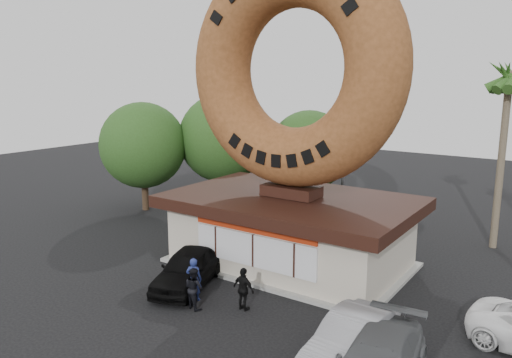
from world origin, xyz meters
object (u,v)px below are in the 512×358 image
object	(u,v)px
person_center	(194,288)
person_right	(244,289)
person_left	(194,279)
car_black	(188,268)
street_lamp	(346,144)
giant_donut	(293,69)
car_silver	(351,339)
donut_shop	(291,228)

from	to	relation	value
person_center	person_right	world-z (taller)	person_right
person_left	car_black	distance (m)	1.40
street_lamp	person_center	xyz separation A→B (m)	(1.21, -16.09, -3.67)
giant_donut	person_right	world-z (taller)	giant_donut
street_lamp	person_left	bearing A→B (deg)	-87.36
street_lamp	giant_donut	bearing A→B (deg)	-79.49
giant_donut	car_silver	bearing A→B (deg)	-46.39
donut_shop	person_center	distance (m)	6.18
donut_shop	person_center	bearing A→B (deg)	-96.11
person_right	giant_donut	bearing A→B (deg)	-72.57
giant_donut	person_left	distance (m)	9.93
person_center	street_lamp	bearing A→B (deg)	-72.62
giant_donut	car_black	bearing A→B (deg)	-115.53
street_lamp	car_black	distance (m)	15.15
donut_shop	person_center	xyz separation A→B (m)	(-0.65, -6.07, -0.96)
donut_shop	giant_donut	size ratio (longest dim) A/B	1.07
donut_shop	person_left	bearing A→B (deg)	-101.64
person_center	car_silver	size ratio (longest dim) A/B	0.36
person_left	person_center	distance (m)	0.73
car_black	car_silver	bearing A→B (deg)	-28.84
giant_donut	street_lamp	bearing A→B (deg)	100.51
giant_donut	car_black	world-z (taller)	giant_donut
car_silver	person_right	bearing A→B (deg)	170.17
person_left	car_black	world-z (taller)	person_left
giant_donut	car_black	distance (m)	9.75
street_lamp	car_silver	distance (m)	18.19
giant_donut	car_silver	world-z (taller)	giant_donut
street_lamp	car_black	world-z (taller)	street_lamp
person_left	car_silver	size ratio (longest dim) A/B	0.39
car_silver	person_left	bearing A→B (deg)	176.78
giant_donut	person_center	world-z (taller)	giant_donut
donut_shop	giant_donut	bearing A→B (deg)	90.00
person_center	person_left	bearing A→B (deg)	-35.01
person_center	person_right	distance (m)	1.90
person_left	person_center	world-z (taller)	person_left
street_lamp	person_right	size ratio (longest dim) A/B	4.76
person_right	car_black	distance (m)	3.28
giant_donut	person_center	xyz separation A→B (m)	(-0.65, -6.09, -8.22)
car_black	street_lamp	bearing A→B (deg)	69.43
street_lamp	person_right	distance (m)	15.84
person_center	car_black	distance (m)	2.12
car_silver	street_lamp	bearing A→B (deg)	116.59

